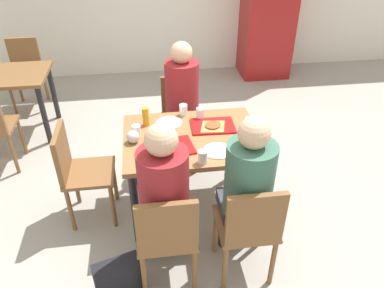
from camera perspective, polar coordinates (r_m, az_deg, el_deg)
The scene contains 26 objects.
ground_plane at distance 3.43m, azimuth -0.00°, elevation -9.36°, with size 10.00×10.00×0.02m, color #9E998E.
main_table at distance 3.03m, azimuth -0.00°, elevation -0.39°, with size 1.10×0.84×0.73m.
chair_near_left at distance 2.48m, azimuth -3.87°, elevation -13.71°, with size 0.40×0.40×0.87m.
chair_near_right at distance 2.55m, azimuth 8.78°, elevation -12.35°, with size 0.40×0.40×0.87m.
chair_far_side at distance 3.78m, azimuth -1.66°, elevation 4.85°, with size 0.40×0.40×0.87m.
chair_left_end at distance 3.14m, azimuth -17.14°, elevation -3.54°, with size 0.40×0.40×0.87m.
person_in_red at distance 2.41m, azimuth -4.36°, elevation -7.28°, with size 0.32×0.42×1.28m.
person_in_brown_jacket at distance 2.48m, azimuth 8.42°, elevation -6.10°, with size 0.32×0.42×1.28m.
person_far_side at distance 3.54m, azimuth -1.47°, elevation 7.26°, with size 0.32×0.42×1.28m.
tray_red_near at distance 2.83m, azimuth -3.44°, elevation -0.57°, with size 0.36×0.26×0.02m, color #B21414.
tray_red_far at distance 3.10m, azimuth 3.20°, elevation 2.80°, with size 0.36×0.26×0.02m, color #B21414.
paper_plate_center at distance 3.16m, azimuth -3.54°, elevation 3.27°, with size 0.22×0.22×0.01m, color white.
paper_plate_near_edge at distance 2.81m, azimuth 3.97°, elevation -1.04°, with size 0.22×0.22×0.01m, color white.
pizza_slice_a at distance 2.83m, azimuth -3.99°, elevation -0.18°, with size 0.21×0.21×0.02m.
pizza_slice_b at distance 3.08m, azimuth 3.24°, elevation 2.87°, with size 0.26×0.26×0.02m.
plastic_cup_a at distance 3.25m, azimuth -1.34°, elevation 5.26°, with size 0.07×0.07×0.10m, color white.
plastic_cup_b at distance 2.66m, azimuth 1.64°, elevation -2.00°, with size 0.07×0.07×0.10m, color white.
plastic_cup_c at distance 2.98m, azimuth -8.54°, elevation 2.01°, with size 0.07×0.07×0.10m, color white.
plastic_cup_d at distance 3.20m, azimuth 1.29°, elevation 4.70°, with size 0.07×0.07×0.10m, color white.
soda_can at distance 3.05m, azimuth 8.67°, elevation 2.98°, with size 0.07×0.07×0.12m, color #B7BCC6.
condiment_bottle at distance 3.11m, azimuth -7.11°, elevation 4.21°, with size 0.06×0.06×0.16m, color orange.
foil_bundle at distance 2.91m, azimuth -9.06°, elevation 1.10°, with size 0.10×0.10×0.10m, color silver.
handbag at distance 2.77m, azimuth -11.21°, elevation -19.69°, with size 0.32×0.16×0.28m, color black.
drink_fridge at distance 5.81m, azimuth 11.62°, elevation 19.31°, with size 0.70×0.60×1.90m, color maroon.
background_table at distance 4.62m, azimuth -26.49°, elevation 8.19°, with size 0.90×0.70×0.73m.
background_chair_far at distance 5.30m, azimuth -24.24°, elevation 10.65°, with size 0.40×0.40×0.87m.
Camera 1 is at (-0.34, -2.48, 2.34)m, focal length 34.72 mm.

